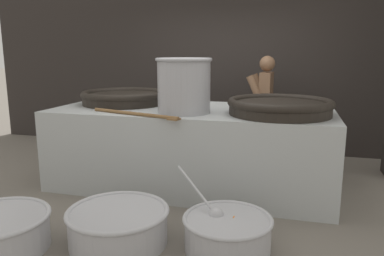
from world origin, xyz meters
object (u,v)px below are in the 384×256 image
(giant_wok_far, at_px, (280,106))
(stock_pot, at_px, (184,84))
(prep_bowl_extra, at_px, (118,224))
(prep_bowl_vegetables, at_px, (227,231))
(cook, at_px, (265,107))
(giant_wok_near, at_px, (124,97))

(giant_wok_far, height_order, stock_pot, stock_pot)
(stock_pot, height_order, prep_bowl_extra, stock_pot)
(prep_bowl_extra, bearing_deg, prep_bowl_vegetables, 9.40)
(cook, bearing_deg, stock_pot, 63.81)
(giant_wok_near, distance_m, prep_bowl_vegetables, 2.65)
(giant_wok_far, relative_size, prep_bowl_extra, 1.29)
(stock_pot, xyz_separation_m, prep_bowl_vegetables, (0.75, -1.21, -1.19))
(stock_pot, height_order, cook, cook)
(giant_wok_near, bearing_deg, giant_wok_far, -9.68)
(giant_wok_far, distance_m, cook, 1.43)
(giant_wok_far, xyz_separation_m, prep_bowl_extra, (-1.34, -1.52, -0.93))
(giant_wok_far, bearing_deg, giant_wok_near, 170.32)
(giant_wok_far, bearing_deg, cook, 100.96)
(giant_wok_near, distance_m, cook, 2.14)
(giant_wok_near, distance_m, giant_wok_far, 2.17)
(cook, bearing_deg, prep_bowl_vegetables, 90.76)
(giant_wok_near, relative_size, giant_wok_far, 0.97)
(stock_pot, relative_size, cook, 0.40)
(giant_wok_near, xyz_separation_m, stock_pot, (1.03, -0.51, 0.24))
(cook, relative_size, prep_bowl_vegetables, 1.74)
(giant_wok_near, height_order, cook, cook)
(prep_bowl_vegetables, distance_m, prep_bowl_extra, 0.99)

